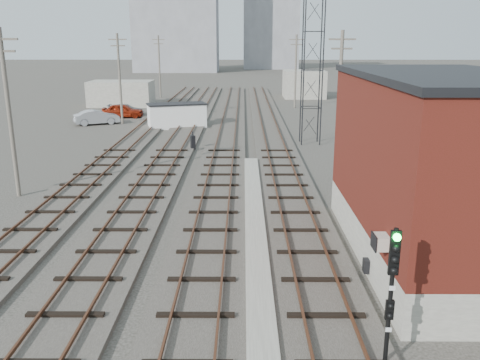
{
  "coord_description": "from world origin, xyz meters",
  "views": [
    {
      "loc": [
        -0.04,
        -6.85,
        8.37
      ],
      "look_at": [
        -0.19,
        15.43,
        2.2
      ],
      "focal_mm": 38.0,
      "sensor_mm": 36.0,
      "label": 1
    }
  ],
  "objects_px": {
    "switch_stand": "(193,142)",
    "site_trailer": "(177,115)",
    "car_silver": "(97,117)",
    "car_grey": "(126,109)",
    "signal_mast": "(391,290)",
    "car_red": "(123,111)"
  },
  "relations": [
    {
      "from": "signal_mast",
      "to": "car_grey",
      "type": "distance_m",
      "value": 50.21
    },
    {
      "from": "car_silver",
      "to": "car_grey",
      "type": "distance_m",
      "value": 7.32
    },
    {
      "from": "site_trailer",
      "to": "car_silver",
      "type": "bearing_deg",
      "value": 150.16
    },
    {
      "from": "car_red",
      "to": "car_silver",
      "type": "height_order",
      "value": "car_red"
    },
    {
      "from": "switch_stand",
      "to": "site_trailer",
      "type": "relative_size",
      "value": 0.23
    },
    {
      "from": "car_red",
      "to": "site_trailer",
      "type": "bearing_deg",
      "value": -136.77
    },
    {
      "from": "switch_stand",
      "to": "site_trailer",
      "type": "bearing_deg",
      "value": 79.32
    },
    {
      "from": "switch_stand",
      "to": "car_silver",
      "type": "xyz_separation_m",
      "value": [
        -11.04,
        12.61,
        0.08
      ]
    },
    {
      "from": "signal_mast",
      "to": "car_silver",
      "type": "distance_m",
      "value": 44.08
    },
    {
      "from": "switch_stand",
      "to": "car_grey",
      "type": "relative_size",
      "value": 0.35
    },
    {
      "from": "car_red",
      "to": "signal_mast",
      "type": "bearing_deg",
      "value": -161.77
    },
    {
      "from": "car_silver",
      "to": "car_grey",
      "type": "relative_size",
      "value": 1.11
    },
    {
      "from": "signal_mast",
      "to": "site_trailer",
      "type": "height_order",
      "value": "signal_mast"
    },
    {
      "from": "signal_mast",
      "to": "site_trailer",
      "type": "xyz_separation_m",
      "value": [
        -10.27,
        38.04,
        -1.09
      ]
    },
    {
      "from": "signal_mast",
      "to": "switch_stand",
      "type": "height_order",
      "value": "signal_mast"
    },
    {
      "from": "signal_mast",
      "to": "car_silver",
      "type": "relative_size",
      "value": 0.87
    },
    {
      "from": "site_trailer",
      "to": "switch_stand",
      "type": "bearing_deg",
      "value": -93.97
    },
    {
      "from": "car_red",
      "to": "car_silver",
      "type": "distance_m",
      "value": 5.05
    },
    {
      "from": "switch_stand",
      "to": "car_red",
      "type": "distance_m",
      "value": 19.83
    },
    {
      "from": "signal_mast",
      "to": "site_trailer",
      "type": "relative_size",
      "value": 0.64
    },
    {
      "from": "site_trailer",
      "to": "car_grey",
      "type": "height_order",
      "value": "site_trailer"
    },
    {
      "from": "switch_stand",
      "to": "signal_mast",
      "type": "bearing_deg",
      "value": -98.54
    }
  ]
}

